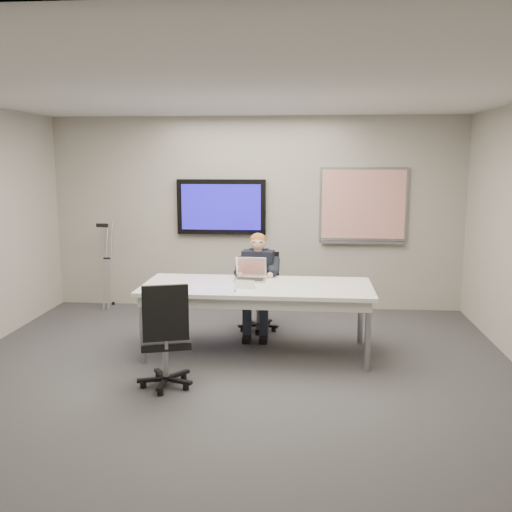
# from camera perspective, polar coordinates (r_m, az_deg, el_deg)

# --- Properties ---
(floor) EXTENTS (6.00, 6.00, 0.02)m
(floor) POSITION_cam_1_polar(r_m,az_deg,el_deg) (5.77, -2.64, -12.61)
(floor) COLOR #353537
(floor) RESTS_ON ground
(ceiling) EXTENTS (6.00, 6.00, 0.02)m
(ceiling) POSITION_cam_1_polar(r_m,az_deg,el_deg) (5.38, -2.88, 16.19)
(ceiling) COLOR silver
(ceiling) RESTS_ON wall_back
(wall_back) EXTENTS (6.00, 0.02, 2.80)m
(wall_back) POSITION_cam_1_polar(r_m,az_deg,el_deg) (8.36, -0.02, 4.26)
(wall_back) COLOR #9D978E
(wall_back) RESTS_ON ground
(wall_front) EXTENTS (6.00, 0.02, 2.80)m
(wall_front) POSITION_cam_1_polar(r_m,az_deg,el_deg) (2.53, -11.89, -8.68)
(wall_front) COLOR #9D978E
(wall_front) RESTS_ON ground
(conference_table) EXTENTS (2.58, 1.10, 0.79)m
(conference_table) POSITION_cam_1_polar(r_m,az_deg,el_deg) (6.43, 0.09, -3.70)
(conference_table) COLOR silver
(conference_table) RESTS_ON ground
(tv_display) EXTENTS (1.30, 0.09, 0.80)m
(tv_display) POSITION_cam_1_polar(r_m,az_deg,el_deg) (8.36, -3.49, 4.93)
(tv_display) COLOR black
(tv_display) RESTS_ON wall_back
(whiteboard) EXTENTS (1.25, 0.08, 1.10)m
(whiteboard) POSITION_cam_1_polar(r_m,az_deg,el_deg) (8.33, 10.68, 4.97)
(whiteboard) COLOR gray
(whiteboard) RESTS_ON wall_back
(office_chair_far) EXTENTS (0.59, 0.59, 1.01)m
(office_chair_far) POSITION_cam_1_polar(r_m,az_deg,el_deg) (7.41, 0.35, -4.99)
(office_chair_far) COLOR black
(office_chair_far) RESTS_ON ground
(office_chair_near) EXTENTS (0.63, 0.63, 1.06)m
(office_chair_near) POSITION_cam_1_polar(r_m,az_deg,el_deg) (5.61, -9.01, -9.78)
(office_chair_near) COLOR black
(office_chair_near) RESTS_ON ground
(seated_person) EXTENTS (0.41, 0.70, 1.27)m
(seated_person) POSITION_cam_1_polar(r_m,az_deg,el_deg) (7.13, 0.10, -3.91)
(seated_person) COLOR #1F2433
(seated_person) RESTS_ON office_chair_far
(crutch) EXTENTS (0.31, 0.75, 1.37)m
(crutch) POSITION_cam_1_polar(r_m,az_deg,el_deg) (8.69, -14.59, -0.81)
(crutch) COLOR #96999D
(crutch) RESTS_ON ground
(laptop) EXTENTS (0.37, 0.35, 0.26)m
(laptop) POSITION_cam_1_polar(r_m,az_deg,el_deg) (6.67, -0.56, -1.83)
(laptop) COLOR #B6B7B9
(laptop) RESTS_ON conference_table
(name_tent) EXTENTS (0.23, 0.10, 0.09)m
(name_tent) POSITION_cam_1_polar(r_m,az_deg,el_deg) (6.25, -1.16, -2.81)
(name_tent) COLOR white
(name_tent) RESTS_ON conference_table
(pen) EXTENTS (0.02, 0.13, 0.01)m
(pen) POSITION_cam_1_polar(r_m,az_deg,el_deg) (6.12, -2.10, -3.46)
(pen) COLOR black
(pen) RESTS_ON conference_table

